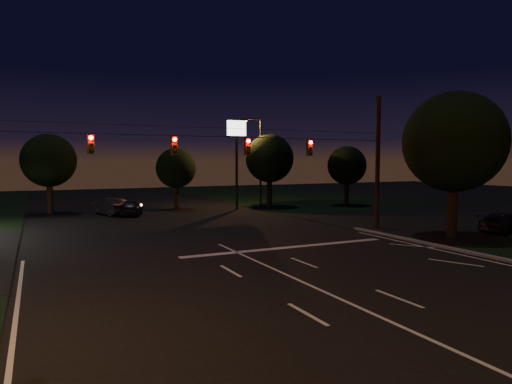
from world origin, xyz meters
TOP-DOWN VIEW (x-y plane):
  - ground at (0.00, 0.00)m, footprint 140.00×140.00m
  - cross_street_right at (20.00, 16.00)m, footprint 20.00×16.00m
  - stop_bar at (3.00, 11.50)m, footprint 12.00×0.50m
  - utility_pole_right at (12.00, 15.00)m, footprint 0.30×0.30m
  - signal_span at (-0.00, 14.96)m, footprint 24.00×0.40m
  - pole_sign_right at (8.00, 30.00)m, footprint 1.80×0.30m
  - street_light_right_far at (11.24, 32.00)m, footprint 2.20×0.35m
  - tree_right_near at (13.53, 10.17)m, footprint 6.00×6.00m
  - tree_far_b at (-7.98, 34.13)m, footprint 4.60×4.60m
  - tree_far_c at (3.02, 33.10)m, footprint 3.80×3.80m
  - tree_far_d at (12.02, 31.13)m, footprint 4.80×4.80m
  - tree_far_e at (20.02, 29.11)m, footprint 4.00×4.00m
  - car_oncoming_a at (-1.84, 29.83)m, footprint 2.69×4.21m
  - car_oncoming_b at (-3.40, 31.12)m, footprint 2.99×4.78m
  - car_cross at (18.20, 10.00)m, footprint 4.70×2.76m

SIDE VIEW (x-z plane):
  - ground at x=0.00m, z-range 0.00..0.00m
  - cross_street_right at x=20.00m, z-range -0.01..0.01m
  - utility_pole_right at x=12.00m, z-range -4.50..4.50m
  - stop_bar at x=3.00m, z-range 0.00..0.01m
  - car_cross at x=18.20m, z-range 0.00..1.28m
  - car_oncoming_a at x=-1.84m, z-range 0.00..1.34m
  - car_oncoming_b at x=-3.40m, z-range 0.00..1.49m
  - tree_far_c at x=3.02m, z-range 0.97..6.83m
  - tree_far_e at x=20.02m, z-range 1.03..7.20m
  - tree_far_b at x=-7.98m, z-range 1.12..8.10m
  - tree_far_d at x=12.02m, z-range 1.18..8.47m
  - street_light_right_far at x=11.24m, z-range 0.74..9.74m
  - signal_span at x=0.00m, z-range 4.72..6.28m
  - tree_right_near at x=13.53m, z-range 1.30..10.06m
  - pole_sign_right at x=8.00m, z-range 2.04..10.44m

